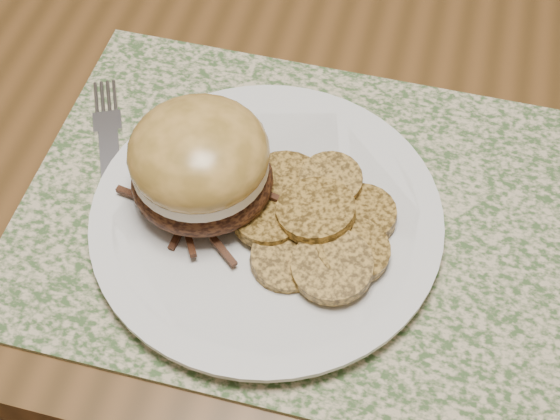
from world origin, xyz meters
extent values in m
plane|color=#52321C|center=(0.00, 0.00, 0.00)|extent=(3.50, 3.50, 0.00)
cube|color=brown|center=(0.00, 0.00, 0.73)|extent=(1.50, 0.90, 0.04)
cube|color=#3C582D|center=(0.18, -0.24, 0.75)|extent=(0.45, 0.33, 0.00)
cylinder|color=white|center=(0.15, -0.26, 0.76)|extent=(0.26, 0.26, 0.02)
ellipsoid|color=black|center=(0.10, -0.26, 0.79)|extent=(0.13, 0.12, 0.04)
cylinder|color=beige|center=(0.10, -0.26, 0.81)|extent=(0.12, 0.12, 0.01)
ellipsoid|color=#B4853B|center=(0.10, -0.26, 0.82)|extent=(0.12, 0.12, 0.06)
cylinder|color=#A37830|center=(0.16, -0.24, 0.77)|extent=(0.07, 0.07, 0.01)
cylinder|color=#A37830|center=(0.19, -0.23, 0.78)|extent=(0.07, 0.07, 0.01)
cylinder|color=#A37830|center=(0.22, -0.25, 0.77)|extent=(0.07, 0.07, 0.02)
cylinder|color=#A37830|center=(0.15, -0.28, 0.78)|extent=(0.07, 0.07, 0.02)
cylinder|color=#A37830|center=(0.19, -0.26, 0.79)|extent=(0.08, 0.08, 0.02)
cylinder|color=#A37830|center=(0.22, -0.29, 0.78)|extent=(0.07, 0.07, 0.01)
cylinder|color=#A37830|center=(0.18, -0.30, 0.77)|extent=(0.06, 0.06, 0.02)
cylinder|color=#A37830|center=(0.21, -0.30, 0.78)|extent=(0.08, 0.08, 0.02)
cube|color=#B0B0B7|center=(0.02, -0.27, 0.76)|extent=(0.08, 0.14, 0.00)
cube|color=#B0B0B7|center=(-0.01, -0.19, 0.76)|extent=(0.03, 0.03, 0.00)
camera|label=1|loc=(0.25, -0.60, 1.27)|focal=50.00mm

